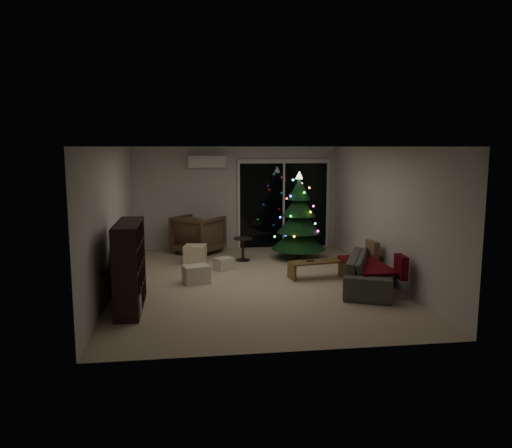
{
  "coord_description": "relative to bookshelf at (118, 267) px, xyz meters",
  "views": [
    {
      "loc": [
        -1.18,
        -8.96,
        2.49
      ],
      "look_at": [
        0.1,
        0.3,
        1.05
      ],
      "focal_mm": 35.0,
      "sensor_mm": 36.0,
      "label": 1
    }
  ],
  "objects": [
    {
      "name": "cardboard_box_a",
      "position": [
        1.2,
        1.37,
        -0.52
      ],
      "size": [
        0.54,
        0.46,
        0.33
      ],
      "primitive_type": "cube",
      "rotation": [
        0.0,
        0.0,
        0.26
      ],
      "color": "white",
      "rests_on": "floor"
    },
    {
      "name": "coffee_table",
      "position": [
        3.52,
        1.39,
        -0.51
      ],
      "size": [
        1.13,
        0.55,
        0.34
      ],
      "primitive_type": null,
      "rotation": [
        0.0,
        0.0,
        0.17
      ],
      "color": "brown",
      "rests_on": "floor"
    },
    {
      "name": "room",
      "position": [
        2.71,
        2.79,
        0.34
      ],
      "size": [
        6.5,
        7.51,
        2.6
      ],
      "color": "beige",
      "rests_on": "ground"
    },
    {
      "name": "ottoman",
      "position": [
        1.21,
        2.97,
        -0.48
      ],
      "size": [
        0.52,
        0.52,
        0.4
      ],
      "primitive_type": "cube",
      "rotation": [
        0.0,
        0.0,
        -0.2
      ],
      "color": "#F2E9C2",
      "rests_on": "floor"
    },
    {
      "name": "armchair",
      "position": [
        1.31,
        4.04,
        -0.23
      ],
      "size": [
        1.38,
        1.38,
        0.91
      ],
      "primitive_type": "imported",
      "rotation": [
        0.0,
        0.0,
        2.47
      ],
      "color": "brown",
      "rests_on": "floor"
    },
    {
      "name": "sofa_throw",
      "position": [
        4.2,
        0.62,
        -0.25
      ],
      "size": [
        0.63,
        1.45,
        0.05
      ],
      "primitive_type": "cube",
      "color": "#68070F",
      "rests_on": "sofa"
    },
    {
      "name": "cushion_b",
      "position": [
        4.55,
        -0.03,
        -0.15
      ],
      "size": [
        0.14,
        0.39,
        0.39
      ],
      "primitive_type": "cube",
      "rotation": [
        0.0,
        0.0,
        -0.07
      ],
      "color": "#68070F",
      "rests_on": "sofa"
    },
    {
      "name": "remote_b",
      "position": [
        3.62,
        1.44,
        -0.33
      ],
      "size": [
        0.13,
        0.08,
        0.02
      ],
      "primitive_type": "cube",
      "rotation": [
        0.0,
        0.0,
        0.35
      ],
      "color": "slate",
      "rests_on": "coffee_table"
    },
    {
      "name": "stereo",
      "position": [
        0.0,
        0.98,
        0.09
      ],
      "size": [
        0.35,
        0.42,
        0.15
      ],
      "primitive_type": "cube",
      "color": "black",
      "rests_on": "media_cabinet"
    },
    {
      "name": "media_cabinet",
      "position": [
        0.0,
        0.98,
        -0.33
      ],
      "size": [
        0.6,
        1.17,
        0.69
      ],
      "primitive_type": "cube",
      "rotation": [
        0.0,
        0.0,
        0.17
      ],
      "color": "#2A231D",
      "rests_on": "floor"
    },
    {
      "name": "bookshelf",
      "position": [
        0.0,
        0.0,
        0.0
      ],
      "size": [
        0.88,
        1.38,
        1.36
      ],
      "primitive_type": null,
      "rotation": [
        0.0,
        0.0,
        0.43
      ],
      "color": "#2A231D",
      "rests_on": "floor"
    },
    {
      "name": "christmas_tree",
      "position": [
        3.53,
        3.14,
        0.3
      ],
      "size": [
        1.32,
        1.32,
        1.97
      ],
      "primitive_type": "cone",
      "rotation": [
        0.0,
        0.0,
        -0.08
      ],
      "color": "#163D1E",
      "rests_on": "floor"
    },
    {
      "name": "floor_lamp",
      "position": [
        1.56,
        4.79,
        0.28
      ],
      "size": [
        0.31,
        0.31,
        1.92
      ],
      "primitive_type": "cylinder",
      "color": "black",
      "rests_on": "floor"
    },
    {
      "name": "remote_a",
      "position": [
        3.37,
        1.39,
        -0.33
      ],
      "size": [
        0.13,
        0.04,
        0.02
      ],
      "primitive_type": "cube",
      "color": "black",
      "rests_on": "coffee_table"
    },
    {
      "name": "sofa",
      "position": [
        4.3,
        0.62,
        -0.39
      ],
      "size": [
        1.55,
        2.16,
        0.59
      ],
      "primitive_type": "imported",
      "rotation": [
        0.0,
        0.0,
        1.15
      ],
      "color": "#3C4238",
      "rests_on": "floor"
    },
    {
      "name": "cushion_a",
      "position": [
        4.55,
        1.27,
        -0.15
      ],
      "size": [
        0.15,
        0.4,
        0.39
      ],
      "primitive_type": "cube",
      "rotation": [
        0.0,
        0.0,
        0.09
      ],
      "color": "brown",
      "rests_on": "sofa"
    },
    {
      "name": "side_table",
      "position": [
        2.26,
        3.09,
        -0.42
      ],
      "size": [
        0.42,
        0.42,
        0.51
      ],
      "primitive_type": "cylinder",
      "rotation": [
        0.0,
        0.0,
        0.03
      ],
      "color": "#2A231D",
      "rests_on": "floor"
    },
    {
      "name": "cardboard_box_b",
      "position": [
        1.79,
        2.33,
        -0.56
      ],
      "size": [
        0.44,
        0.42,
        0.25
      ],
      "primitive_type": "cube",
      "rotation": [
        0.0,
        0.0,
        0.57
      ],
      "color": "white",
      "rests_on": "floor"
    }
  ]
}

